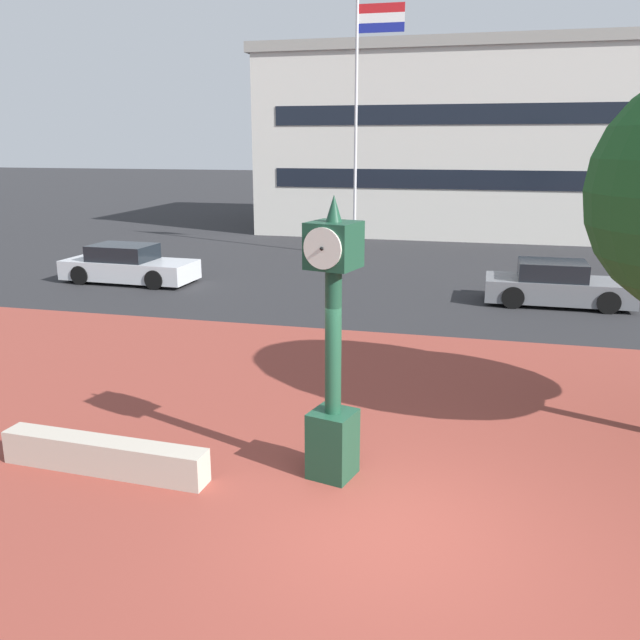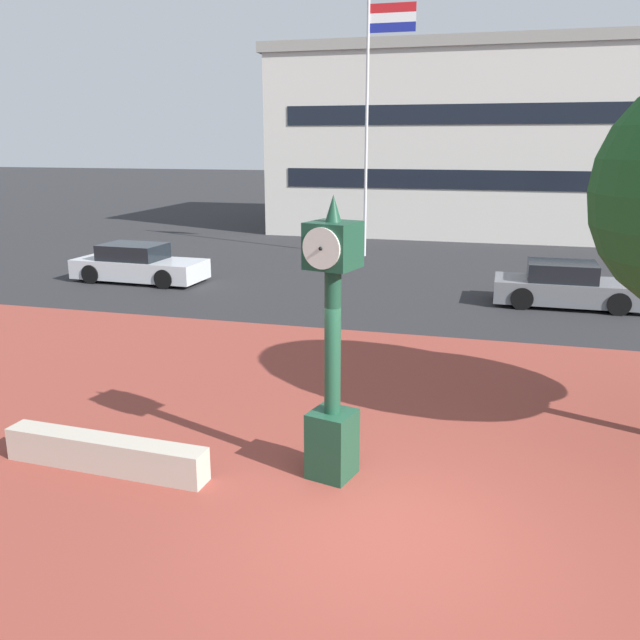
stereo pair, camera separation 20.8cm
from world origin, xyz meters
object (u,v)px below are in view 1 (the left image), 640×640
object	(u,v)px
street_clock	(333,357)
car_street_mid	(128,266)
car_street_near	(556,285)
civic_building	(513,141)
flagpole_primary	(362,106)

from	to	relation	value
street_clock	car_street_mid	world-z (taller)	street_clock
car_street_near	car_street_mid	size ratio (longest dim) A/B	0.91
car_street_mid	civic_building	distance (m)	22.60
civic_building	flagpole_primary	bearing A→B (deg)	-119.41
flagpole_primary	civic_building	xyz separation A→B (m)	(6.19, 10.98, -1.37)
car_street_mid	civic_building	size ratio (longest dim) A/B	0.18
car_street_near	civic_building	world-z (taller)	civic_building
car_street_near	civic_building	bearing A→B (deg)	-176.72
street_clock	car_street_mid	bearing A→B (deg)	144.10
car_street_near	car_street_mid	distance (m)	13.86
car_street_near	civic_building	xyz separation A→B (m)	(-1.01, 18.04, 4.08)
car_street_mid	civic_building	world-z (taller)	civic_building
flagpole_primary	car_street_mid	bearing A→B (deg)	-132.87
civic_building	street_clock	bearing A→B (deg)	-95.81
street_clock	flagpole_primary	xyz separation A→B (m)	(-3.16, 18.83, 4.22)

